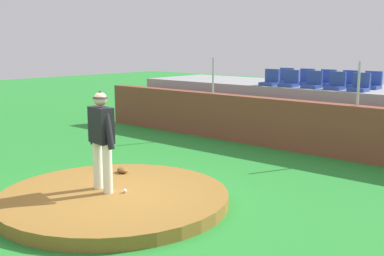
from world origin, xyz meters
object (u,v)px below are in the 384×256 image
stadium_chair_2 (313,83)px  stadium_chair_8 (349,82)px  fielding_glove (123,170)px  stadium_chair_9 (372,83)px  pitcher (101,133)px  stadium_chair_1 (290,81)px  stadium_chair_5 (285,79)px  stadium_chair_3 (336,84)px  stadium_chair_7 (327,81)px  baseball (125,191)px  stadium_chair_6 (306,80)px  stadium_chair_4 (360,86)px  stadium_chair_0 (270,80)px

stadium_chair_2 → stadium_chair_8: size_ratio=1.00×
fielding_glove → stadium_chair_9: 7.85m
pitcher → fielding_glove: (-0.67, 1.03, -1.01)m
stadium_chair_1 → stadium_chair_5: same height
stadium_chair_3 → stadium_chair_7: same height
baseball → fielding_glove: fielding_glove is taller
stadium_chair_2 → stadium_chair_5: 1.68m
stadium_chair_3 → pitcher: bearing=82.8°
stadium_chair_6 → stadium_chair_8: 1.41m
stadium_chair_4 → stadium_chair_7: size_ratio=1.00×
baseball → stadium_chair_4: 7.54m
stadium_chair_0 → stadium_chair_9: bearing=-161.3°
stadium_chair_2 → stadium_chair_9: same height
stadium_chair_5 → stadium_chair_7: size_ratio=1.00×
pitcher → stadium_chair_5: (-1.19, 8.37, 0.47)m
stadium_chair_8 → stadium_chair_9: size_ratio=1.00×
stadium_chair_6 → fielding_glove: bearing=88.2°
stadium_chair_1 → stadium_chair_6: size_ratio=1.00×
pitcher → stadium_chair_8: 8.44m
stadium_chair_1 → stadium_chair_9: same height
stadium_chair_1 → stadium_chair_7: same height
stadium_chair_2 → baseball: bearing=91.2°
fielding_glove → stadium_chair_7: size_ratio=0.60×
fielding_glove → stadium_chair_6: (0.23, 7.32, 1.48)m
stadium_chair_7 → stadium_chair_4: bearing=146.7°
pitcher → stadium_chair_6: stadium_chair_6 is taller
stadium_chair_3 → stadium_chair_6: size_ratio=1.00×
stadium_chair_3 → stadium_chair_7: 1.12m
fielding_glove → stadium_chair_6: bearing=-77.2°
stadium_chair_2 → stadium_chair_4: bearing=178.5°
stadium_chair_1 → stadium_chair_7: 1.19m
stadium_chair_9 → baseball: bearing=81.5°
stadium_chair_6 → stadium_chair_1: bearing=87.3°
fielding_glove → stadium_chair_9: bearing=-92.8°
baseball → stadium_chair_2: 7.48m
stadium_chair_6 → stadium_chair_8: bearing=-179.2°
baseball → stadium_chair_0: 7.59m
pitcher → stadium_chair_9: 8.56m
stadium_chair_1 → stadium_chair_2: (0.73, 0.05, 0.00)m
stadium_chair_0 → stadium_chair_5: bearing=-88.6°
stadium_chair_2 → stadium_chair_4: size_ratio=1.00×
stadium_chair_4 → stadium_chair_7: (-1.40, 0.92, 0.00)m
stadium_chair_4 → stadium_chair_8: 1.15m
stadium_chair_0 → stadium_chair_4: size_ratio=1.00×
stadium_chair_1 → fielding_glove: bearing=88.4°
pitcher → stadium_chair_9: size_ratio=3.67×
fielding_glove → baseball: bearing=155.6°
stadium_chair_9 → stadium_chair_1: bearing=24.0°
baseball → stadium_chair_9: (1.23, 8.22, 1.49)m
stadium_chair_2 → stadium_chair_7: same height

